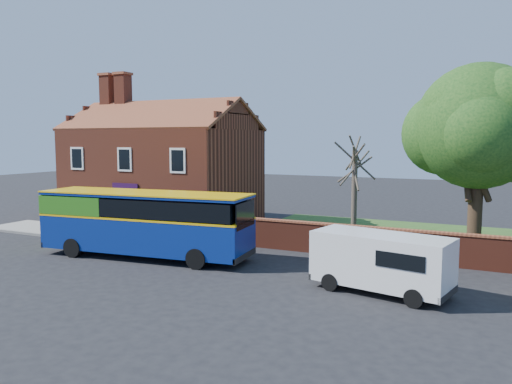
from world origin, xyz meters
The scene contains 10 objects.
ground centered at (0.00, 0.00, 0.00)m, with size 120.00×120.00×0.00m, color black.
pavement centered at (-7.00, 5.75, 0.06)m, with size 18.00×3.50×0.12m, color gray.
kerb centered at (-7.00, 4.00, 0.07)m, with size 18.00×0.15×0.14m, color slate.
grass_strip centered at (13.00, 13.00, 0.02)m, with size 26.00×12.00×0.04m, color #426B28.
shop_building centered at (-7.02, 11.50, 3.41)m, with size 12.30×8.13×10.50m.
boundary_wall centered at (13.00, 7.00, 0.81)m, with size 22.00×0.38×1.60m.
bus centered at (-1.84, 2.39, 1.85)m, with size 10.93×3.78×3.26m.
van_near centered at (10.27, 1.66, 1.27)m, with size 5.45×3.05×2.26m.
large_tree centered at (13.27, 10.24, 6.29)m, with size 7.88×6.23×9.61m.
bare_tree centered at (7.20, 9.29, 2.95)m, with size 2.16×2.57×5.75m.
Camera 1 is at (14.03, -17.17, 5.83)m, focal length 35.00 mm.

